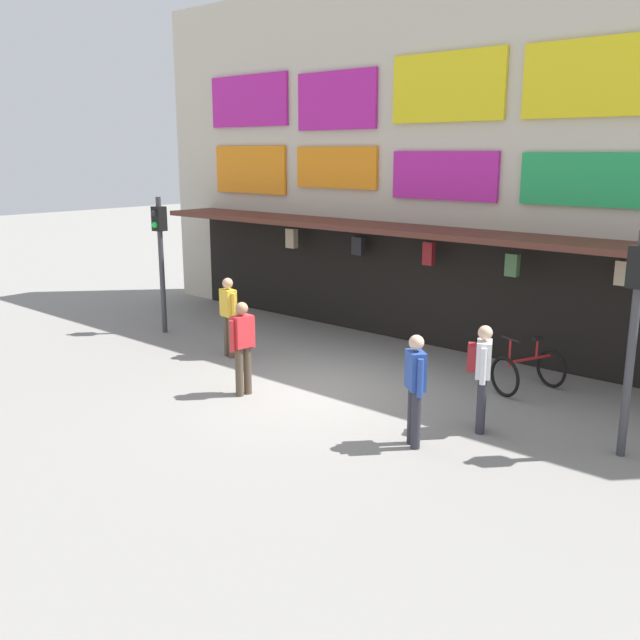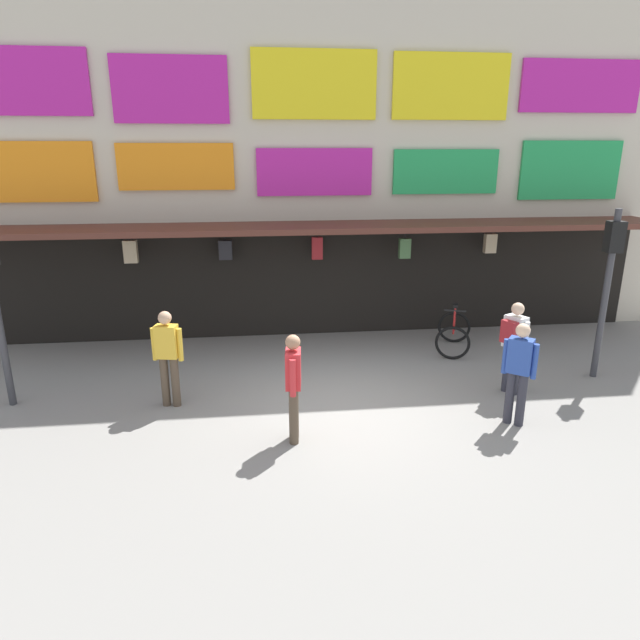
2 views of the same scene
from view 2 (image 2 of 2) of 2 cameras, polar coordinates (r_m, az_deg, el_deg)
name	(u,v)px [view 2 (image 2 of 2)]	position (r m, az deg, el deg)	size (l,w,h in m)	color
ground_plane	(340,407)	(9.65, 2.05, -8.84)	(80.00, 80.00, 0.00)	gray
shopfront	(312,160)	(13.20, -0.85, 16.05)	(18.00, 2.60, 8.00)	beige
traffic_light_far	(609,267)	(11.51, 27.44, 4.78)	(0.29, 0.33, 3.20)	#38383D
bicycle_parked	(453,333)	(12.39, 13.46, -1.33)	(1.09, 1.34, 1.05)	black
pedestrian_in_blue	(513,341)	(10.37, 19.14, -2.06)	(0.46, 0.48, 1.68)	#2D2D38
pedestrian_in_black	(519,369)	(9.24, 19.62, -4.69)	(0.44, 0.40, 1.68)	#2D2D38
pedestrian_in_green	(168,353)	(9.67, -15.27, -3.31)	(0.52, 0.29, 1.68)	brown
pedestrian_in_purple	(293,382)	(8.23, -2.73, -6.37)	(0.26, 0.53, 1.68)	brown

